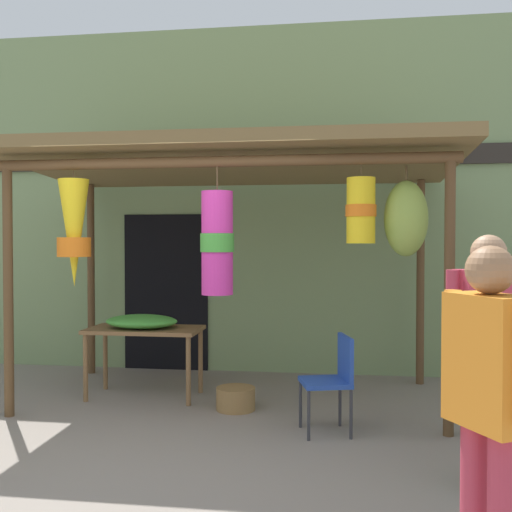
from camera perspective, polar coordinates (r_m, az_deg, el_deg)
ground_plane at (r=5.41m, az=-8.42°, el=-16.41°), size 30.00×30.00×0.00m
shop_facade at (r=7.76m, az=-2.86°, el=5.26°), size 11.42×0.29×4.36m
market_stall_canopy at (r=6.14m, az=-1.95°, el=7.40°), size 4.51×2.38×2.61m
display_table at (r=6.51m, az=-10.56°, el=-7.52°), size 1.19×0.62×0.74m
flower_heap_on_table at (r=6.45m, az=-10.73°, el=-6.14°), size 0.76×0.53×0.14m
folding_chair at (r=5.30m, az=7.41°, el=-11.15°), size 0.49×0.49×0.84m
wicker_basket_by_table at (r=6.04m, az=-1.94°, el=-13.41°), size 0.38×0.38×0.22m
shopper_by_bananas at (r=4.28m, az=21.19°, el=-7.38°), size 0.57×0.33×1.70m
passerby_at_right at (r=2.99m, az=21.30°, el=-12.03°), size 0.38×0.53×1.63m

